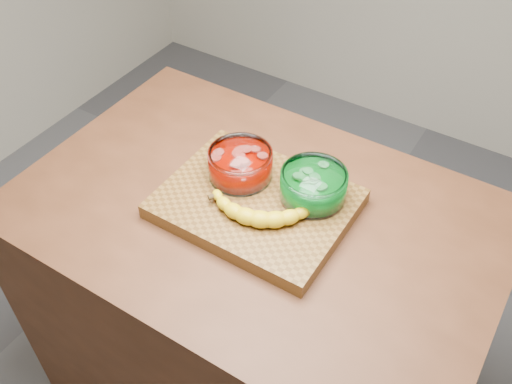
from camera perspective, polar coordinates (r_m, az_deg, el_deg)
The scene contains 6 objects.
ground at distance 2.15m, azimuth 0.00°, elevation -18.62°, with size 3.50×3.50×0.00m, color #4F5054.
counter at distance 1.77m, azimuth 0.00°, elevation -11.95°, with size 1.20×0.80×0.90m, color #502B18.
cutting_board at distance 1.40m, azimuth 0.00°, elevation -1.17°, with size 0.45×0.35×0.04m, color brown.
bowl_red at distance 1.42m, azimuth -1.57°, elevation 2.77°, with size 0.16×0.16×0.07m.
bowl_green at distance 1.37m, azimuth 5.75°, elevation 0.63°, with size 0.16×0.16×0.08m.
banana at distance 1.35m, azimuth 0.56°, elevation -1.13°, with size 0.27×0.18×0.04m, color gold, non-canonical shape.
Camera 1 is at (0.52, -0.83, 1.92)m, focal length 40.00 mm.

